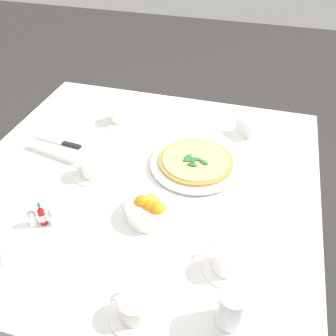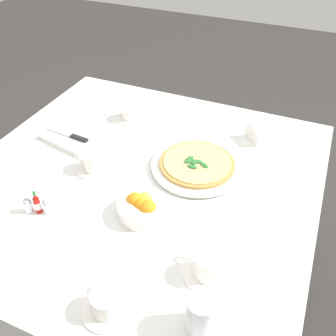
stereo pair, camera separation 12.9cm
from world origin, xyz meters
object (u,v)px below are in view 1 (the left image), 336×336
at_px(pizza_plate, 196,164).
at_px(coffee_cup_center_back, 135,308).
at_px(citrus_bowl, 150,209).
at_px(coffee_cup_near_left, 120,115).
at_px(coffee_cup_back_corner, 92,168).
at_px(dinner_knife, 60,142).
at_px(pepper_shaker, 53,217).
at_px(menu_card, 243,129).
at_px(water_glass_left_edge, 1,246).
at_px(coffee_cup_far_right, 227,261).
at_px(hot_sauce_bottle, 42,216).
at_px(salt_shaker, 32,218).
at_px(pizza, 196,161).
at_px(water_glass_far_left, 232,309).
at_px(napkin_folded, 62,146).

relative_size(pizza_plate, coffee_cup_center_back, 2.46).
relative_size(pizza_plate, citrus_bowl, 2.13).
xyz_separation_m(coffee_cup_center_back, coffee_cup_near_left, (0.35, -0.79, 0.00)).
relative_size(coffee_cup_back_corner, dinner_knife, 0.67).
height_order(coffee_cup_back_corner, dinner_knife, coffee_cup_back_corner).
relative_size(pizza_plate, pepper_shaker, 5.69).
bearing_deg(coffee_cup_center_back, menu_card, -100.29).
distance_m(water_glass_left_edge, citrus_bowl, 0.42).
distance_m(pizza_plate, citrus_bowl, 0.28).
bearing_deg(pizza_plate, coffee_cup_back_corner, 23.44).
height_order(coffee_cup_far_right, menu_card, coffee_cup_far_right).
distance_m(water_glass_left_edge, dinner_knife, 0.51).
bearing_deg(coffee_cup_back_corner, hot_sauce_bottle, 79.46).
height_order(water_glass_left_edge, salt_shaker, water_glass_left_edge).
relative_size(dinner_knife, citrus_bowl, 1.31).
xyz_separation_m(pizza, coffee_cup_far_right, (-0.17, 0.40, 0.01)).
bearing_deg(pizza_plate, coffee_cup_far_right, 113.15).
bearing_deg(water_glass_far_left, coffee_cup_back_corner, -36.88).
bearing_deg(coffee_cup_far_right, salt_shaker, -0.12).
xyz_separation_m(pizza_plate, menu_card, (-0.13, -0.24, 0.02)).
relative_size(coffee_cup_back_corner, coffee_cup_near_left, 1.02).
height_order(coffee_cup_far_right, pepper_shaker, coffee_cup_far_right).
xyz_separation_m(coffee_cup_back_corner, water_glass_left_edge, (0.08, 0.38, 0.02)).
relative_size(citrus_bowl, menu_card, 2.22).
bearing_deg(pizza, coffee_cup_back_corner, 23.40).
distance_m(coffee_cup_back_corner, water_glass_left_edge, 0.39).
bearing_deg(citrus_bowl, pizza_plate, -106.56).
bearing_deg(napkin_folded, coffee_cup_near_left, -109.50).
height_order(coffee_cup_center_back, water_glass_far_left, water_glass_far_left).
height_order(water_glass_left_edge, menu_card, water_glass_left_edge).
bearing_deg(coffee_cup_near_left, napkin_folded, 58.73).
xyz_separation_m(coffee_cup_far_right, coffee_cup_center_back, (0.19, 0.19, -0.00)).
relative_size(coffee_cup_center_back, dinner_knife, 0.66).
bearing_deg(dinner_knife, coffee_cup_far_right, 157.57).
bearing_deg(hot_sauce_bottle, dinner_knife, -69.16).
height_order(pizza_plate, coffee_cup_far_right, coffee_cup_far_right).
bearing_deg(pizza, salt_shaker, 44.65).
bearing_deg(water_glass_left_edge, hot_sauce_bottle, -105.79).
height_order(water_glass_far_left, dinner_knife, water_glass_far_left).
relative_size(coffee_cup_back_corner, hot_sauce_bottle, 1.59).
bearing_deg(pepper_shaker, coffee_cup_near_left, -88.06).
height_order(pizza, coffee_cup_back_corner, coffee_cup_back_corner).
bearing_deg(coffee_cup_back_corner, coffee_cup_center_back, 125.19).
relative_size(pizza, pepper_shaker, 4.65).
relative_size(coffee_cup_center_back, hot_sauce_bottle, 1.57).
height_order(pizza_plate, napkin_folded, napkin_folded).
bearing_deg(napkin_folded, dinner_knife, 5.66).
bearing_deg(pepper_shaker, hot_sauce_bottle, 19.65).
bearing_deg(salt_shaker, coffee_cup_center_back, 153.95).
relative_size(coffee_cup_near_left, salt_shaker, 2.31).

